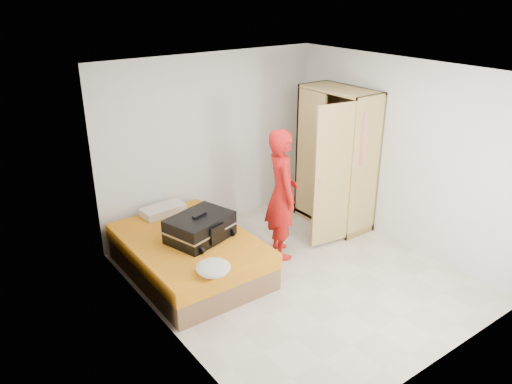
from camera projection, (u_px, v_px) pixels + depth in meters
room at (300, 182)px, 5.89m from camera, size 4.00×4.02×2.60m
bed at (190, 255)px, 6.40m from camera, size 1.42×2.02×0.50m
wardrobe at (336, 163)px, 7.44m from camera, size 1.17×1.20×2.10m
person at (282, 194)px, 6.61m from camera, size 0.65×0.77×1.79m
suitcase at (200, 228)px, 6.23m from camera, size 0.93×0.78×0.34m
round_cushion at (213, 268)px, 5.50m from camera, size 0.39×0.39×0.15m
pillow at (163, 210)px, 6.95m from camera, size 0.62×0.35×0.11m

